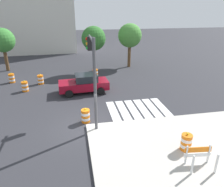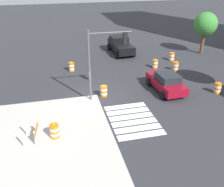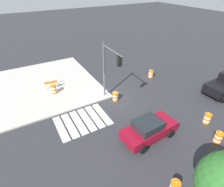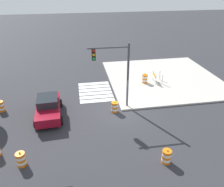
{
  "view_description": "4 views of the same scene",
  "coord_description": "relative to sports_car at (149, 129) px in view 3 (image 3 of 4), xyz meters",
  "views": [
    {
      "loc": [
        -0.56,
        -11.89,
        7.15
      ],
      "look_at": [
        2.13,
        2.27,
        1.2
      ],
      "focal_mm": 34.05,
      "sensor_mm": 36.0,
      "label": 1
    },
    {
      "loc": [
        17.9,
        -3.08,
        9.53
      ],
      "look_at": [
        2.2,
        0.75,
        1.28
      ],
      "focal_mm": 39.87,
      "sensor_mm": 36.0,
      "label": 2
    },
    {
      "loc": [
        7.53,
        13.03,
        10.33
      ],
      "look_at": [
        0.51,
        0.75,
        1.06
      ],
      "focal_mm": 28.75,
      "sensor_mm": 36.0,
      "label": 3
    },
    {
      "loc": [
        -15.6,
        3.49,
        10.03
      ],
      "look_at": [
        0.83,
        0.67,
        1.33
      ],
      "focal_mm": 35.66,
      "sensor_mm": 36.0,
      "label": 4
    }
  ],
  "objects": [
    {
      "name": "traffic_light_pole",
      "position": [
        0.28,
        -5.41,
        3.1
      ],
      "size": [
        0.47,
        3.29,
        5.5
      ],
      "color": "#4C4C51",
      "rests_on": "sidewalk_corner"
    },
    {
      "name": "traffic_barrel_median_near",
      "position": [
        -0.29,
        -5.36,
        -0.36
      ],
      "size": [
        0.56,
        0.56,
        1.02
      ],
      "color": "orange",
      "rests_on": "ground"
    },
    {
      "name": "ground_plane",
      "position": [
        -0.32,
        -5.95,
        -0.81
      ],
      "size": [
        120.0,
        120.0,
        0.0
      ],
      "primitive_type": "plane",
      "color": "#2D2D33"
    },
    {
      "name": "sports_car",
      "position": [
        0.0,
        0.0,
        0.0
      ],
      "size": [
        4.39,
        2.31,
        1.63
      ],
      "color": "maroon",
      "rests_on": "ground"
    },
    {
      "name": "crosswalk_stripes",
      "position": [
        3.68,
        -4.15,
        -0.8
      ],
      "size": [
        4.35,
        3.2,
        0.02
      ],
      "color": "silver",
      "rests_on": "ground"
    },
    {
      "name": "traffic_barrel_crosswalk_end",
      "position": [
        -4.1,
        2.96,
        -0.36
      ],
      "size": [
        0.56,
        0.56,
        1.02
      ],
      "color": "orange",
      "rests_on": "ground"
    },
    {
      "name": "traffic_barrel_on_sidewalk",
      "position": [
        4.63,
        -9.49,
        -0.21
      ],
      "size": [
        0.56,
        0.56,
        1.02
      ],
      "color": "orange",
      "rests_on": "sidewalk_corner"
    },
    {
      "name": "traffic_barrel_lane_center",
      "position": [
        -6.5,
        -7.41,
        -0.36
      ],
      "size": [
        0.56,
        0.56,
        1.02
      ],
      "color": "orange",
      "rests_on": "ground"
    },
    {
      "name": "construction_barricade",
      "position": [
        4.62,
        -10.68,
        -0.09
      ],
      "size": [
        1.31,
        0.91,
        1.0
      ],
      "color": "silver",
      "rests_on": "sidewalk_corner"
    },
    {
      "name": "sidewalk_corner",
      "position": [
        5.68,
        -11.95,
        -0.74
      ],
      "size": [
        12.0,
        12.0,
        0.15
      ],
      "primitive_type": "cube",
      "color": "#BCB7AD",
      "rests_on": "ground"
    },
    {
      "name": "traffic_barrel_median_far",
      "position": [
        1.44,
        4.04,
        -0.36
      ],
      "size": [
        0.56,
        0.56,
        1.02
      ],
      "color": "orange",
      "rests_on": "ground"
    },
    {
      "name": "traffic_barrel_far_curb",
      "position": [
        -5.26,
        1.2,
        -0.36
      ],
      "size": [
        0.56,
        0.56,
        1.02
      ],
      "color": "orange",
      "rests_on": "ground"
    }
  ]
}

